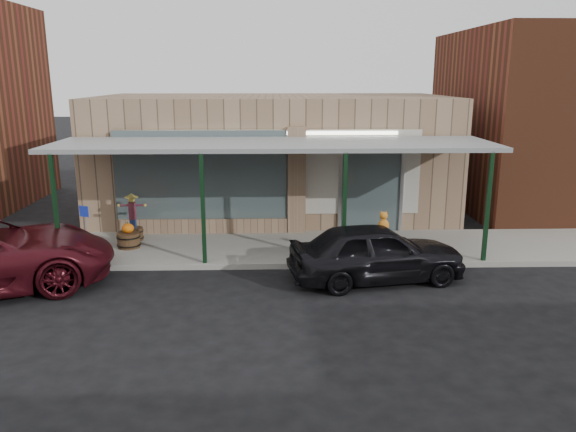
{
  "coord_description": "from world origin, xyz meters",
  "views": [
    {
      "loc": [
        -0.03,
        -11.75,
        4.84
      ],
      "look_at": [
        0.37,
        2.6,
        1.27
      ],
      "focal_mm": 35.0,
      "sensor_mm": 36.0,
      "label": 1
    }
  ],
  "objects_px": {
    "handicap_sign": "(85,224)",
    "parked_sedan": "(376,252)",
    "barrel_scarecrow": "(133,224)",
    "barrel_pumpkin": "(129,238)"
  },
  "relations": [
    {
      "from": "barrel_scarecrow",
      "to": "barrel_pumpkin",
      "type": "relative_size",
      "value": 1.76
    },
    {
      "from": "parked_sedan",
      "to": "barrel_scarecrow",
      "type": "bearing_deg",
      "value": 54.13
    },
    {
      "from": "barrel_scarecrow",
      "to": "handicap_sign",
      "type": "bearing_deg",
      "value": -122.11
    },
    {
      "from": "barrel_scarecrow",
      "to": "parked_sedan",
      "type": "xyz_separation_m",
      "value": [
        6.61,
        -3.2,
        0.09
      ]
    },
    {
      "from": "barrel_scarecrow",
      "to": "barrel_pumpkin",
      "type": "bearing_deg",
      "value": -90.88
    },
    {
      "from": "barrel_scarecrow",
      "to": "barrel_pumpkin",
      "type": "xyz_separation_m",
      "value": [
        0.04,
        -0.75,
        -0.21
      ]
    },
    {
      "from": "handicap_sign",
      "to": "parked_sedan",
      "type": "bearing_deg",
      "value": 10.86
    },
    {
      "from": "parked_sedan",
      "to": "handicap_sign",
      "type": "bearing_deg",
      "value": 67.78
    },
    {
      "from": "barrel_pumpkin",
      "to": "handicap_sign",
      "type": "bearing_deg",
      "value": -136.85
    },
    {
      "from": "handicap_sign",
      "to": "barrel_scarecrow",
      "type": "bearing_deg",
      "value": 84.74
    }
  ]
}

